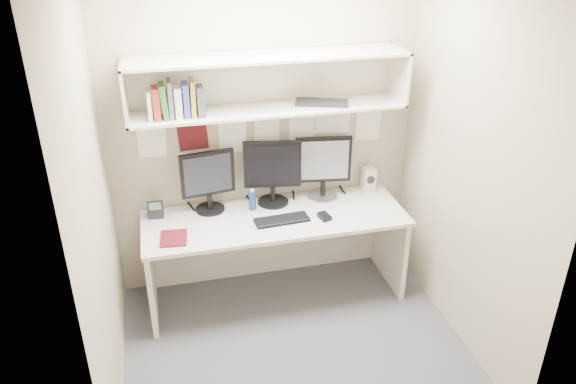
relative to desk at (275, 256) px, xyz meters
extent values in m
cube|color=#47474C|center=(0.00, -0.65, -0.37)|extent=(2.40, 2.00, 0.01)
cube|color=tan|center=(0.00, 0.35, 0.93)|extent=(2.40, 0.02, 2.60)
cube|color=tan|center=(0.00, -1.65, 0.93)|extent=(2.40, 0.02, 2.60)
cube|color=tan|center=(-1.20, -0.65, 0.93)|extent=(0.02, 2.00, 2.60)
cube|color=tan|center=(1.20, -0.65, 0.93)|extent=(0.02, 2.00, 2.60)
cube|color=beige|center=(0.00, -0.01, 0.35)|extent=(2.00, 0.70, 0.03)
cube|color=beige|center=(0.00, 0.32, -0.02)|extent=(1.96, 0.02, 0.70)
cube|color=beige|center=(0.00, 0.16, 1.16)|extent=(2.00, 0.38, 0.02)
cube|color=beige|center=(0.00, 0.16, 1.54)|extent=(2.00, 0.38, 0.02)
cube|color=beige|center=(0.00, 0.34, 1.35)|extent=(2.00, 0.02, 0.40)
cube|color=beige|center=(-0.99, 0.16, 1.35)|extent=(0.02, 0.38, 0.40)
cube|color=beige|center=(0.99, 0.16, 1.35)|extent=(0.02, 0.38, 0.40)
cylinder|color=black|center=(-0.47, 0.21, 0.37)|extent=(0.23, 0.23, 0.02)
cylinder|color=black|center=(-0.47, 0.21, 0.44)|extent=(0.04, 0.04, 0.11)
cube|color=black|center=(-0.47, 0.22, 0.67)|extent=(0.42, 0.10, 0.35)
cube|color=black|center=(-0.47, 0.20, 0.67)|extent=(0.36, 0.06, 0.30)
cylinder|color=black|center=(0.03, 0.21, 0.37)|extent=(0.25, 0.25, 0.02)
cylinder|color=black|center=(0.03, 0.21, 0.44)|extent=(0.04, 0.04, 0.12)
cube|color=black|center=(0.03, 0.22, 0.69)|extent=(0.45, 0.11, 0.38)
cube|color=black|center=(0.03, 0.20, 0.69)|extent=(0.39, 0.07, 0.32)
cylinder|color=#A5A5AA|center=(0.44, 0.21, 0.37)|extent=(0.24, 0.24, 0.02)
cylinder|color=black|center=(0.44, 0.21, 0.44)|extent=(0.04, 0.04, 0.12)
cube|color=black|center=(0.44, 0.22, 0.69)|extent=(0.44, 0.10, 0.38)
cube|color=#B0B0B5|center=(0.44, 0.20, 0.69)|extent=(0.39, 0.06, 0.32)
cube|color=black|center=(0.03, -0.09, 0.37)|extent=(0.42, 0.17, 0.02)
cube|color=black|center=(0.36, -0.13, 0.38)|extent=(0.09, 0.13, 0.03)
cube|color=#BBBBB6|center=(0.85, 0.25, 0.46)|extent=(0.10, 0.10, 0.20)
cylinder|color=black|center=(0.85, 0.19, 0.48)|extent=(0.07, 0.01, 0.07)
cylinder|color=navy|center=(-0.15, 0.14, 0.44)|extent=(0.06, 0.06, 0.16)
cylinder|color=white|center=(-0.15, 0.14, 0.53)|extent=(0.03, 0.03, 0.02)
cube|color=#560E17|center=(-0.77, -0.16, 0.37)|extent=(0.21, 0.25, 0.01)
cube|color=black|center=(-0.88, 0.21, 0.42)|extent=(0.12, 0.10, 0.11)
cube|color=#4C6659|center=(-0.88, 0.15, 0.48)|extent=(0.09, 0.01, 0.06)
cube|color=silver|center=(-0.83, 0.12, 1.27)|extent=(0.03, 0.16, 0.19)
cube|color=maroon|center=(-0.79, 0.12, 1.28)|extent=(0.05, 0.16, 0.22)
cube|color=#256622|center=(-0.74, 0.12, 1.29)|extent=(0.04, 0.16, 0.24)
cube|color=#515156|center=(-0.69, 0.12, 1.30)|extent=(0.03, 0.16, 0.26)
cube|color=silver|center=(-0.64, 0.12, 1.28)|extent=(0.05, 0.16, 0.21)
cube|color=#373A8A|center=(-0.59, 0.12, 1.29)|extent=(0.04, 0.16, 0.23)
cube|color=olive|center=(-0.54, 0.12, 1.30)|extent=(0.03, 0.16, 0.25)
cube|color=#3D3D3F|center=(-0.49, 0.12, 1.27)|extent=(0.05, 0.16, 0.20)
cube|color=black|center=(0.39, 0.14, 1.19)|extent=(0.41, 0.27, 0.03)
camera|label=1|loc=(-0.79, -3.65, 2.47)|focal=35.00mm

